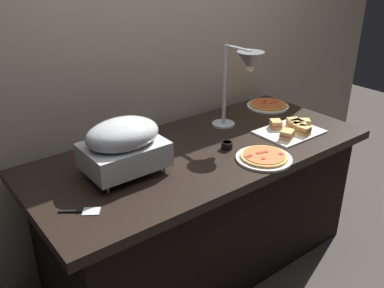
{
  "coord_description": "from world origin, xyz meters",
  "views": [
    {
      "loc": [
        -1.3,
        -1.57,
        1.75
      ],
      "look_at": [
        -0.08,
        0.0,
        0.81
      ],
      "focal_mm": 38.97,
      "sensor_mm": 36.0,
      "label": 1
    }
  ],
  "objects_px": {
    "chafing_dish": "(123,144)",
    "pizza_plate_front": "(264,157)",
    "pizza_plate_center": "(268,105)",
    "sauce_cup_near": "(227,145)",
    "serving_spatula": "(81,211)",
    "sandwich_platter": "(292,129)",
    "heat_lamp": "(245,69)"
  },
  "relations": [
    {
      "from": "chafing_dish",
      "to": "pizza_plate_front",
      "type": "xyz_separation_m",
      "value": [
        0.64,
        -0.31,
        -0.14
      ]
    },
    {
      "from": "pizza_plate_center",
      "to": "sauce_cup_near",
      "type": "height_order",
      "value": "sauce_cup_near"
    },
    {
      "from": "sauce_cup_near",
      "to": "serving_spatula",
      "type": "xyz_separation_m",
      "value": [
        -0.88,
        -0.08,
        -0.02
      ]
    },
    {
      "from": "pizza_plate_center",
      "to": "sauce_cup_near",
      "type": "bearing_deg",
      "value": -154.54
    },
    {
      "from": "sandwich_platter",
      "to": "sauce_cup_near",
      "type": "relative_size",
      "value": 5.82
    },
    {
      "from": "chafing_dish",
      "to": "sauce_cup_near",
      "type": "xyz_separation_m",
      "value": [
        0.57,
        -0.1,
        -0.13
      ]
    },
    {
      "from": "pizza_plate_center",
      "to": "sandwich_platter",
      "type": "bearing_deg",
      "value": -118.63
    },
    {
      "from": "pizza_plate_front",
      "to": "sauce_cup_near",
      "type": "xyz_separation_m",
      "value": [
        -0.06,
        0.21,
        0.01
      ]
    },
    {
      "from": "pizza_plate_front",
      "to": "chafing_dish",
      "type": "bearing_deg",
      "value": 153.88
    },
    {
      "from": "heat_lamp",
      "to": "chafing_dish",
      "type": "bearing_deg",
      "value": -179.59
    },
    {
      "from": "sandwich_platter",
      "to": "sauce_cup_near",
      "type": "bearing_deg",
      "value": 170.89
    },
    {
      "from": "chafing_dish",
      "to": "sandwich_platter",
      "type": "relative_size",
      "value": 1.03
    },
    {
      "from": "chafing_dish",
      "to": "heat_lamp",
      "type": "bearing_deg",
      "value": 0.41
    },
    {
      "from": "heat_lamp",
      "to": "sandwich_platter",
      "type": "distance_m",
      "value": 0.47
    },
    {
      "from": "pizza_plate_center",
      "to": "pizza_plate_front",
      "type": "bearing_deg",
      "value": -138.61
    },
    {
      "from": "serving_spatula",
      "to": "pizza_plate_center",
      "type": "bearing_deg",
      "value": 14.39
    },
    {
      "from": "chafing_dish",
      "to": "serving_spatula",
      "type": "xyz_separation_m",
      "value": [
        -0.31,
        -0.18,
        -0.15
      ]
    },
    {
      "from": "pizza_plate_center",
      "to": "serving_spatula",
      "type": "height_order",
      "value": "pizza_plate_center"
    },
    {
      "from": "sandwich_platter",
      "to": "serving_spatula",
      "type": "relative_size",
      "value": 2.31
    },
    {
      "from": "chafing_dish",
      "to": "sandwich_platter",
      "type": "distance_m",
      "value": 1.05
    },
    {
      "from": "pizza_plate_center",
      "to": "chafing_dish",
      "type": "bearing_deg",
      "value": -170.0
    },
    {
      "from": "sauce_cup_near",
      "to": "heat_lamp",
      "type": "bearing_deg",
      "value": 26.49
    },
    {
      "from": "heat_lamp",
      "to": "serving_spatula",
      "type": "xyz_separation_m",
      "value": [
        -1.09,
        -0.18,
        -0.38
      ]
    },
    {
      "from": "chafing_dish",
      "to": "heat_lamp",
      "type": "height_order",
      "value": "heat_lamp"
    },
    {
      "from": "pizza_plate_front",
      "to": "serving_spatula",
      "type": "bearing_deg",
      "value": 171.97
    },
    {
      "from": "sandwich_platter",
      "to": "serving_spatula",
      "type": "height_order",
      "value": "sandwich_platter"
    },
    {
      "from": "pizza_plate_center",
      "to": "sauce_cup_near",
      "type": "xyz_separation_m",
      "value": [
        -0.67,
        -0.32,
        0.01
      ]
    },
    {
      "from": "pizza_plate_front",
      "to": "pizza_plate_center",
      "type": "relative_size",
      "value": 1.02
    },
    {
      "from": "heat_lamp",
      "to": "pizza_plate_front",
      "type": "distance_m",
      "value": 0.51
    },
    {
      "from": "pizza_plate_center",
      "to": "serving_spatula",
      "type": "relative_size",
      "value": 1.8
    },
    {
      "from": "serving_spatula",
      "to": "heat_lamp",
      "type": "bearing_deg",
      "value": 9.59
    },
    {
      "from": "heat_lamp",
      "to": "pizza_plate_center",
      "type": "xyz_separation_m",
      "value": [
        0.46,
        0.21,
        -0.37
      ]
    }
  ]
}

